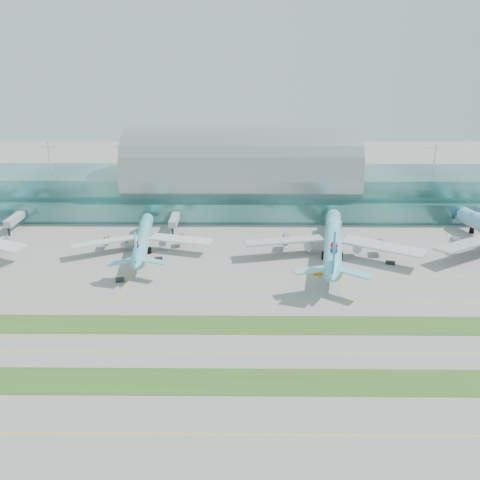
{
  "coord_description": "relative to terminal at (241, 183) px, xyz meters",
  "views": [
    {
      "loc": [
        1.86,
        -144.93,
        80.86
      ],
      "look_at": [
        0.0,
        55.0,
        9.0
      ],
      "focal_mm": 40.0,
      "sensor_mm": 36.0,
      "label": 1
    }
  ],
  "objects": [
    {
      "name": "ground",
      "position": [
        -0.01,
        -128.79,
        -14.23
      ],
      "size": [
        700.0,
        700.0,
        0.0
      ],
      "primitive_type": "plane",
      "color": "gray",
      "rests_on": "ground"
    },
    {
      "name": "terminal",
      "position": [
        0.0,
        0.0,
        0.0
      ],
      "size": [
        340.0,
        69.1,
        36.0
      ],
      "color": "#3D7A75",
      "rests_on": "ground"
    },
    {
      "name": "grass_strip_near",
      "position": [
        -0.01,
        -156.79,
        -14.19
      ],
      "size": [
        420.0,
        12.0,
        0.08
      ],
      "primitive_type": "cube",
      "color": "#2D591E",
      "rests_on": "ground"
    },
    {
      "name": "grass_strip_far",
      "position": [
        -0.01,
        -126.79,
        -14.19
      ],
      "size": [
        420.0,
        12.0,
        0.08
      ],
      "primitive_type": "cube",
      "color": "#2D591E",
      "rests_on": "ground"
    },
    {
      "name": "taxiline_a",
      "position": [
        -0.01,
        -176.79,
        -14.22
      ],
      "size": [
        420.0,
        0.35,
        0.01
      ],
      "primitive_type": "cube",
      "color": "yellow",
      "rests_on": "ground"
    },
    {
      "name": "taxiline_b",
      "position": [
        -0.01,
        -142.79,
        -14.22
      ],
      "size": [
        420.0,
        0.35,
        0.01
      ],
      "primitive_type": "cube",
      "color": "yellow",
      "rests_on": "ground"
    },
    {
      "name": "taxiline_c",
      "position": [
        -0.01,
        -110.79,
        -14.22
      ],
      "size": [
        420.0,
        0.35,
        0.01
      ],
      "primitive_type": "cube",
      "color": "yellow",
      "rests_on": "ground"
    },
    {
      "name": "taxiline_d",
      "position": [
        -0.01,
        -88.79,
        -14.22
      ],
      "size": [
        420.0,
        0.35,
        0.01
      ],
      "primitive_type": "cube",
      "color": "yellow",
      "rests_on": "ground"
    },
    {
      "name": "airliner_b",
      "position": [
        -41.04,
        -61.88,
        -8.52
      ],
      "size": [
        58.98,
        67.29,
        18.52
      ],
      "rotation": [
        0.0,
        0.0,
        0.1
      ],
      "color": "#60C0D3",
      "rests_on": "ground"
    },
    {
      "name": "airliner_c",
      "position": [
        38.08,
        -67.51,
        -7.15
      ],
      "size": [
        72.5,
        83.09,
        22.93
      ],
      "rotation": [
        0.0,
        0.0,
        -0.16
      ],
      "color": "#66CDE2",
      "rests_on": "ground"
    },
    {
      "name": "gse_c",
      "position": [
        -43.98,
        -94.56,
        -13.49
      ],
      "size": [
        3.49,
        2.53,
        1.48
      ],
      "primitive_type": "cube",
      "rotation": [
        0.0,
        0.0,
        0.27
      ],
      "color": "black",
      "rests_on": "ground"
    },
    {
      "name": "gse_d",
      "position": [
        -32.85,
        -74.27,
        -13.41
      ],
      "size": [
        3.5,
        2.5,
        1.64
      ],
      "primitive_type": "cube",
      "rotation": [
        0.0,
        0.0,
        0.2
      ],
      "color": "black",
      "rests_on": "ground"
    },
    {
      "name": "gse_e",
      "position": [
        29.93,
        -87.35,
        -13.56
      ],
      "size": [
        3.87,
        2.57,
        1.33
      ],
      "primitive_type": "cube",
      "rotation": [
        0.0,
        0.0,
        -0.22
      ],
      "color": "#C9710B",
      "rests_on": "ground"
    },
    {
      "name": "gse_f",
      "position": [
        59.77,
        -76.78,
        -13.58
      ],
      "size": [
        3.94,
        2.66,
        1.3
      ],
      "primitive_type": "cube",
      "rotation": [
        0.0,
        0.0,
        -0.33
      ],
      "color": "black",
      "rests_on": "ground"
    }
  ]
}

